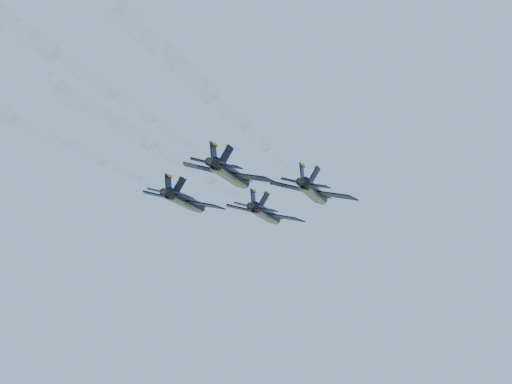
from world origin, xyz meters
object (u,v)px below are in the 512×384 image
Objects in this scene: jet_left at (186,201)px; jet_right at (314,192)px; jet_slot at (231,174)px; jet_lead at (266,214)px.

jet_right is (17.56, 6.76, 0.00)m from jet_left.
jet_slot is at bearing -47.18° from jet_left.
jet_lead is 1.00× the size of jet_right.
jet_lead is 1.00× the size of jet_slot.
jet_lead and jet_slot have the same top height.
jet_lead is 1.00× the size of jet_left.
jet_left and jet_right have the same top height.
jet_slot is at bearing -88.87° from jet_lead.
jet_lead and jet_right have the same top height.
jet_left is at bearing -133.80° from jet_lead.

